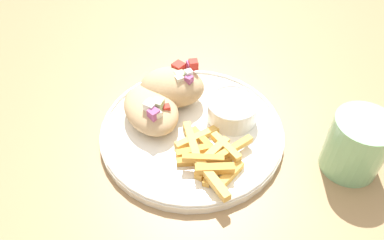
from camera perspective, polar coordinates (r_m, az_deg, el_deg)
The scene contains 7 objects.
table at distance 0.66m, azimuth 0.21°, elevation -6.71°, with size 1.55×1.55×0.77m.
plate at distance 0.61m, azimuth 0.00°, elevation -1.58°, with size 0.30×0.30×0.02m.
pita_sandwich_near at distance 0.61m, azimuth -6.26°, elevation 1.68°, with size 0.14×0.11×0.06m.
pita_sandwich_far at distance 0.63m, azimuth -2.96°, elevation 5.12°, with size 0.13×0.13×0.07m.
fries_pile at distance 0.56m, azimuth 2.75°, elevation -5.52°, with size 0.15×0.11×0.03m.
sauce_ramekin at distance 0.61m, azimuth 6.17°, elevation 1.66°, with size 0.08×0.08×0.04m.
water_glass at distance 0.60m, azimuth 23.63°, elevation -3.77°, with size 0.09×0.09×0.10m.
Camera 1 is at (0.29, -0.27, 1.24)m, focal length 35.00 mm.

